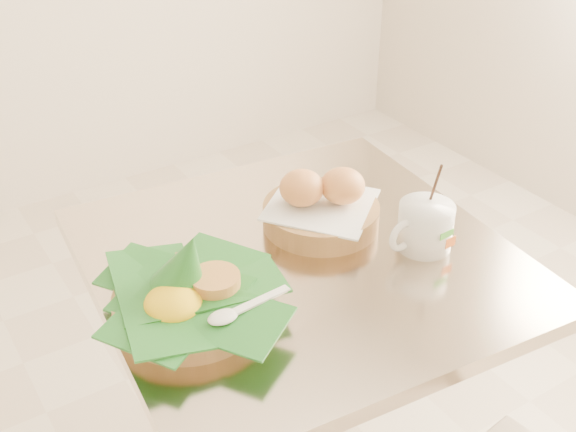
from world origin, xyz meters
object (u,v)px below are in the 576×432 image
rice_basket (189,294)px  bread_basket (321,207)px  coffee_mug (424,226)px  cafe_table (300,350)px

rice_basket → bread_basket: size_ratio=1.15×
rice_basket → coffee_mug: coffee_mug is taller
bread_basket → coffee_mug: 0.19m
cafe_table → bread_basket: (0.08, 0.06, 0.26)m
rice_basket → bread_basket: rice_basket is taller
bread_basket → coffee_mug: bearing=-55.2°
rice_basket → coffee_mug: 0.43m
cafe_table → rice_basket: size_ratio=2.58×
cafe_table → bread_basket: size_ratio=2.96×
cafe_table → coffee_mug: coffee_mug is taller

